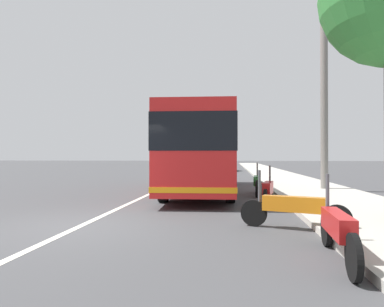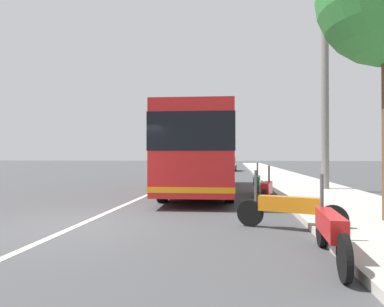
{
  "view_description": "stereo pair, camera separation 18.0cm",
  "coord_description": "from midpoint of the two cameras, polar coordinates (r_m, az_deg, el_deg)",
  "views": [
    {
      "loc": [
        -7.22,
        -3.31,
        1.54
      ],
      "look_at": [
        6.75,
        -1.7,
        1.66
      ],
      "focal_mm": 31.7,
      "sensor_mm": 36.0,
      "label": 1
    },
    {
      "loc": [
        -7.2,
        -3.49,
        1.54
      ],
      "look_at": [
        6.75,
        -1.7,
        1.66
      ],
      "focal_mm": 31.7,
      "sensor_mm": 36.0,
      "label": 2
    }
  ],
  "objects": [
    {
      "name": "car_oncoming",
      "position": [
        50.36,
        0.89,
        -1.44
      ],
      "size": [
        4.49,
        2.09,
        1.49
      ],
      "rotation": [
        0.0,
        0.0,
        3.1
      ],
      "color": "red",
      "rests_on": "ground"
    },
    {
      "name": "motorcycle_nearest_curb",
      "position": [
        7.47,
        16.66,
        -8.81
      ],
      "size": [
        0.83,
        2.17,
        1.24
      ],
      "rotation": [
        0.0,
        0.0,
        1.23
      ],
      "color": "black",
      "rests_on": "ground"
    },
    {
      "name": "ground_plane",
      "position": [
        8.12,
        -17.96,
        -11.42
      ],
      "size": [
        220.0,
        220.0,
        0.0
      ],
      "primitive_type": "plane",
      "color": "#424244"
    },
    {
      "name": "coach_bus",
      "position": [
        14.86,
        1.93,
        0.68
      ],
      "size": [
        11.07,
        2.97,
        3.2
      ],
      "rotation": [
        0.0,
        0.0,
        0.05
      ],
      "color": "red",
      "rests_on": "ground"
    },
    {
      "name": "utility_pole",
      "position": [
        16.13,
        21.78,
        9.41
      ],
      "size": [
        0.32,
        0.32,
        8.61
      ],
      "primitive_type": "cylinder",
      "color": "slate",
      "rests_on": "ground"
    },
    {
      "name": "car_far_distant",
      "position": [
        35.99,
        6.15,
        -1.8
      ],
      "size": [
        4.39,
        1.91,
        1.5
      ],
      "rotation": [
        0.0,
        0.0,
        -0.04
      ],
      "color": "#2D7238",
      "rests_on": "ground"
    },
    {
      "name": "lane_divider_line",
      "position": [
        17.61,
        -3.86,
        -5.5
      ],
      "size": [
        110.0,
        0.16,
        0.01
      ],
      "primitive_type": "cube",
      "color": "silver",
      "rests_on": "ground"
    },
    {
      "name": "motorcycle_mid_row",
      "position": [
        5.53,
        23.13,
        -11.7
      ],
      "size": [
        2.29,
        0.33,
        1.25
      ],
      "rotation": [
        0.0,
        0.0,
        -0.08
      ],
      "color": "black",
      "rests_on": "ground"
    },
    {
      "name": "motorcycle_far_end",
      "position": [
        11.03,
        12.94,
        -6.11
      ],
      "size": [
        2.04,
        0.51,
        1.24
      ],
      "rotation": [
        0.0,
        0.0,
        -0.21
      ],
      "color": "black",
      "rests_on": "ground"
    },
    {
      "name": "motorcycle_angled",
      "position": [
        13.8,
        11.25,
        -4.87
      ],
      "size": [
        2.32,
        0.35,
        1.28
      ],
      "rotation": [
        0.0,
        0.0,
        -0.09
      ],
      "color": "black",
      "rests_on": "ground"
    },
    {
      "name": "sidewalk_curb",
      "position": [
        17.6,
        18.55,
        -5.26
      ],
      "size": [
        110.0,
        3.6,
        0.14
      ],
      "primitive_type": "cube",
      "color": "#B2ADA3",
      "rests_on": "ground"
    }
  ]
}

